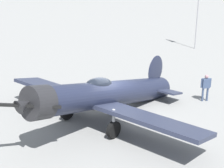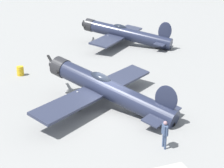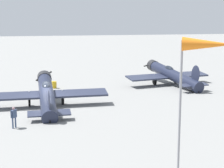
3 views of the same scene
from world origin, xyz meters
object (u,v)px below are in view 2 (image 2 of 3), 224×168
at_px(fuel_drum, 20,71).
at_px(airplane_foreground, 106,89).
at_px(ground_crew_mechanic, 165,132).
at_px(airplane_mid_apron, 124,34).

bearing_deg(fuel_drum, airplane_foreground, -13.85).
height_order(ground_crew_mechanic, fuel_drum, ground_crew_mechanic).
bearing_deg(ground_crew_mechanic, fuel_drum, -63.00).
xyz_separation_m(airplane_foreground, airplane_mid_apron, (-6.94, 16.62, 0.01)).
distance_m(airplane_foreground, fuel_drum, 10.24).
relative_size(airplane_foreground, ground_crew_mechanic, 7.24).
relative_size(ground_crew_mechanic, fuel_drum, 1.96).
bearing_deg(fuel_drum, ground_crew_mechanic, -20.42).
distance_m(airplane_foreground, ground_crew_mechanic, 6.37).
xyz_separation_m(airplane_mid_apron, fuel_drum, (-2.96, -14.18, -0.96)).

